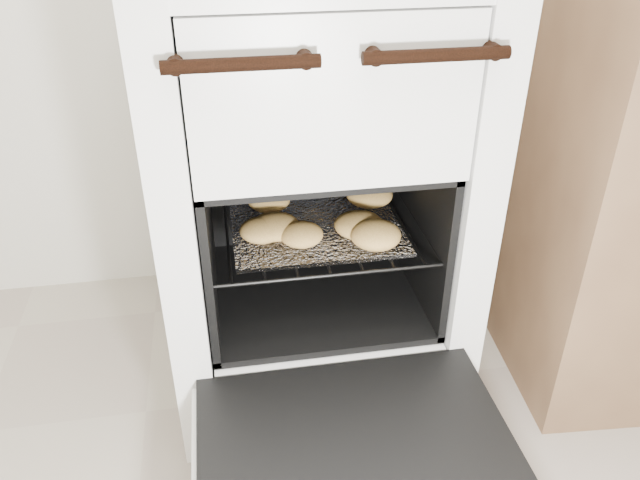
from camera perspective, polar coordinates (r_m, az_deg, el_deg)
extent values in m
cube|color=white|center=(1.28, -1.17, 5.66)|extent=(0.57, 0.61, 0.88)
cylinder|color=black|center=(0.85, -7.18, 15.66)|extent=(0.21, 0.02, 0.02)
cylinder|color=black|center=(0.90, 10.64, 16.26)|extent=(0.21, 0.02, 0.02)
cube|color=black|center=(1.03, 3.42, -18.66)|extent=(0.50, 0.38, 0.02)
cube|color=white|center=(1.04, 3.39, -19.27)|extent=(0.51, 0.40, 0.02)
cylinder|color=black|center=(1.23, -10.07, 0.79)|extent=(0.01, 0.40, 0.01)
cylinder|color=black|center=(1.28, 8.46, 2.35)|extent=(0.01, 0.40, 0.01)
cylinder|color=black|center=(1.08, 1.03, -3.26)|extent=(0.41, 0.01, 0.01)
cylinder|color=black|center=(1.41, -1.86, 5.34)|extent=(0.41, 0.01, 0.01)
cylinder|color=black|center=(1.23, -8.52, 0.93)|extent=(0.01, 0.38, 0.01)
cylinder|color=black|center=(1.23, -5.87, 1.16)|extent=(0.01, 0.38, 0.01)
cylinder|color=black|center=(1.23, -3.22, 1.39)|extent=(0.01, 0.38, 0.01)
cylinder|color=black|center=(1.24, -0.60, 1.61)|extent=(0.01, 0.38, 0.01)
cylinder|color=black|center=(1.25, 1.99, 1.83)|extent=(0.01, 0.38, 0.01)
cylinder|color=black|center=(1.26, 4.54, 2.04)|extent=(0.01, 0.38, 0.01)
cylinder|color=black|center=(1.27, 7.03, 2.24)|extent=(0.01, 0.38, 0.01)
cube|color=white|center=(1.22, -0.46, 1.41)|extent=(0.32, 0.29, 0.01)
ellipsoid|color=#E1B45A|center=(1.14, 5.10, 0.49)|extent=(0.13, 0.13, 0.05)
ellipsoid|color=#E1B45A|center=(1.16, -5.36, 0.92)|extent=(0.11, 0.11, 0.04)
ellipsoid|color=#E1B45A|center=(1.28, 4.53, 4.18)|extent=(0.13, 0.13, 0.04)
ellipsoid|color=#E1B45A|center=(1.14, -1.71, 0.52)|extent=(0.10, 0.10, 0.04)
ellipsoid|color=#E1B45A|center=(1.17, -4.16, 1.25)|extent=(0.13, 0.13, 0.04)
ellipsoid|color=#E1B45A|center=(1.27, -4.69, 3.66)|extent=(0.09, 0.09, 0.04)
ellipsoid|color=#E1B45A|center=(1.17, 3.60, 1.39)|extent=(0.11, 0.11, 0.04)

